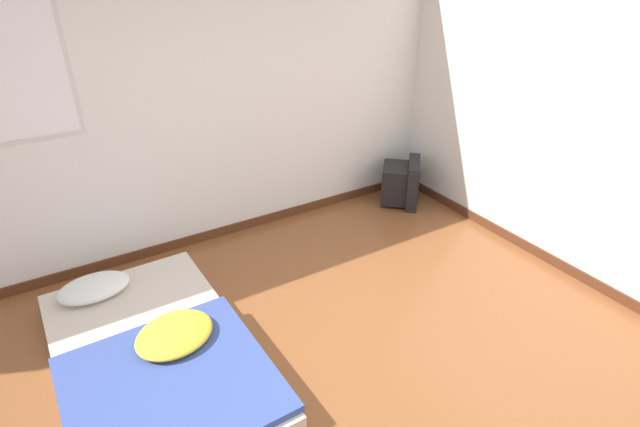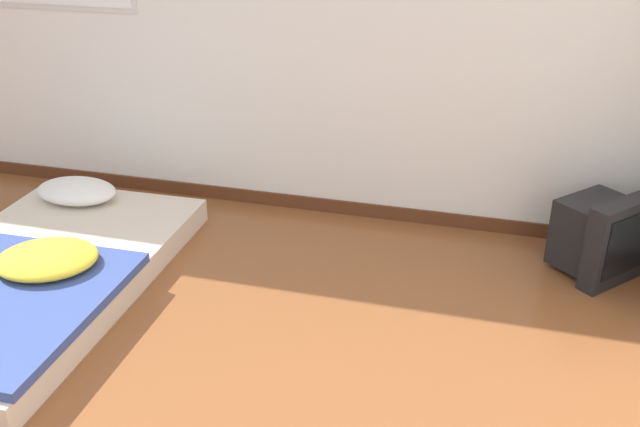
# 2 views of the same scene
# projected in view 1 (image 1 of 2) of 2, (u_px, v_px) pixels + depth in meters

# --- Properties ---
(wall_back) EXTENTS (7.54, 0.08, 2.60)m
(wall_back) POSITION_uv_depth(u_px,v_px,m) (173.00, 108.00, 4.10)
(wall_back) COLOR white
(wall_back) RESTS_ON ground_plane
(mattress_bed) EXTENTS (1.21, 2.05, 0.29)m
(mattress_bed) POSITION_uv_depth(u_px,v_px,m) (154.00, 354.00, 3.29)
(mattress_bed) COLOR beige
(mattress_bed) RESTS_ON ground_plane
(crt_tv) EXTENTS (0.57, 0.58, 0.48)m
(crt_tv) POSITION_uv_depth(u_px,v_px,m) (402.00, 183.00, 5.33)
(crt_tv) COLOR black
(crt_tv) RESTS_ON ground_plane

